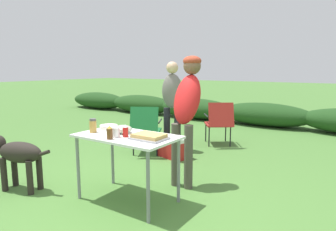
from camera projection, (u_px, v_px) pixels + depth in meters
ground_plane at (128, 200)px, 3.34m from camera, size 60.00×60.00×0.00m
shrub_hedge at (265, 114)px, 7.59m from camera, size 14.40×0.90×0.58m
folding_table at (127, 142)px, 3.23m from camera, size 1.10×0.64×0.74m
food_tray at (149, 137)px, 3.03m from camera, size 0.35×0.26×0.06m
plate_stack at (109, 127)px, 3.54m from camera, size 0.21×0.21×0.05m
mixing_bowl at (122, 129)px, 3.32m from camera, size 0.21×0.21×0.09m
paper_cup_stack at (116, 132)px, 3.13m from camera, size 0.08×0.08×0.10m
beer_bottle at (110, 133)px, 3.04m from camera, size 0.06×0.06×0.14m
spice_jar at (93, 126)px, 3.35m from camera, size 0.08×0.08×0.16m
ketchup_bottle at (125, 131)px, 3.13m from camera, size 0.06×0.06×0.13m
standing_person_in_red_jacket at (187, 104)px, 3.66m from camera, size 0.34×0.47×1.61m
standing_person_in_navy_coat at (172, 98)px, 5.27m from camera, size 0.42×0.34×1.57m
dog at (17, 154)px, 3.56m from camera, size 0.88×0.41×0.66m
camp_chair_green_behind_table at (219, 121)px, 5.63m from camera, size 0.72×0.75×0.83m
camp_chair_near_hedge at (146, 127)px, 5.04m from camera, size 0.69×0.74×0.83m
cooler_box at (174, 147)px, 4.91m from camera, size 0.55×0.44×0.34m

